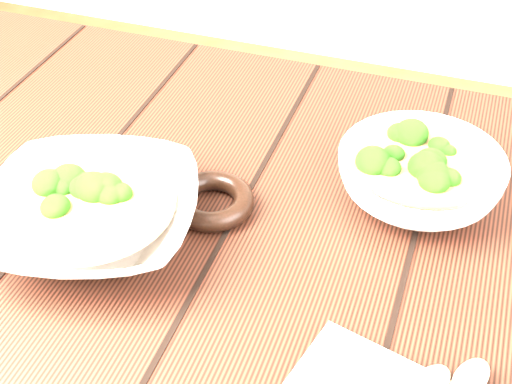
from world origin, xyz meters
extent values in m
cube|color=#3B1A10|center=(0.00, 0.00, 0.73)|extent=(1.20, 0.80, 0.04)
cube|color=#3B1A10|center=(-0.54, 0.34, 0.35)|extent=(0.07, 0.07, 0.71)
imported|color=silver|center=(-0.16, -0.04, 0.78)|extent=(0.28, 0.28, 0.06)
cylinder|color=#946742|center=(-0.16, -0.04, 0.80)|extent=(0.18, 0.18, 0.00)
ellipsoid|color=#2A6C18|center=(-0.13, -0.04, 0.80)|extent=(0.04, 0.03, 0.03)
ellipsoid|color=#2A6C18|center=(-0.15, -0.01, 0.80)|extent=(0.04, 0.03, 0.03)
ellipsoid|color=#2A6C18|center=(-0.20, -0.01, 0.80)|extent=(0.04, 0.03, 0.03)
ellipsoid|color=#2A6C18|center=(-0.18, -0.05, 0.80)|extent=(0.04, 0.03, 0.03)
ellipsoid|color=#2A6C18|center=(-0.17, -0.09, 0.80)|extent=(0.04, 0.03, 0.03)
ellipsoid|color=#2A6C18|center=(-0.11, -0.08, 0.80)|extent=(0.04, 0.03, 0.03)
imported|color=silver|center=(0.17, 0.14, 0.78)|extent=(0.23, 0.23, 0.06)
cylinder|color=#946742|center=(0.17, 0.14, 0.80)|extent=(0.15, 0.15, 0.00)
ellipsoid|color=#2A6C18|center=(0.19, 0.14, 0.81)|extent=(0.03, 0.03, 0.03)
ellipsoid|color=#2A6C18|center=(0.19, 0.16, 0.81)|extent=(0.03, 0.03, 0.03)
ellipsoid|color=#2A6C18|center=(0.16, 0.18, 0.81)|extent=(0.03, 0.03, 0.03)
ellipsoid|color=#2A6C18|center=(0.15, 0.15, 0.81)|extent=(0.03, 0.03, 0.03)
ellipsoid|color=#2A6C18|center=(0.13, 0.14, 0.81)|extent=(0.03, 0.03, 0.03)
ellipsoid|color=#2A6C18|center=(0.13, 0.11, 0.81)|extent=(0.03, 0.03, 0.03)
ellipsoid|color=#2A6C18|center=(0.16, 0.11, 0.81)|extent=(0.03, 0.03, 0.03)
ellipsoid|color=#2A6C18|center=(0.19, 0.10, 0.81)|extent=(0.03, 0.03, 0.03)
ellipsoid|color=#2A6C18|center=(0.22, 0.12, 0.81)|extent=(0.03, 0.03, 0.03)
torus|color=black|center=(-0.05, 0.04, 0.76)|extent=(0.12, 0.12, 0.02)
ellipsoid|color=#B0AC9B|center=(0.22, -0.13, 0.76)|extent=(0.05, 0.06, 0.01)
ellipsoid|color=#B0AC9B|center=(0.26, -0.11, 0.76)|extent=(0.04, 0.06, 0.01)
camera|label=1|loc=(0.20, -0.53, 1.30)|focal=50.00mm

